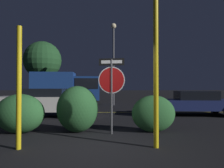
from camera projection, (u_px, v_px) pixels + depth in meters
ground_plane at (90, 148)px, 5.20m from camera, size 260.00×260.00×0.00m
road_center_stripe at (99, 112)px, 12.71m from camera, size 39.57×0.12×0.01m
stop_sign at (112, 81)px, 6.78m from camera, size 0.82×0.17×2.35m
yellow_pole_left at (19, 87)px, 5.10m from camera, size 0.12×0.12×2.89m
yellow_pole_right at (156, 73)px, 5.24m from camera, size 0.12×0.12×3.59m
hedge_bush_1 at (20, 114)px, 6.91m from camera, size 1.54×1.06×1.24m
hedge_bush_2 at (77, 109)px, 7.07m from camera, size 1.33×1.19×1.49m
hedge_bush_3 at (153, 114)px, 7.06m from camera, size 1.40×0.82×1.19m
passing_car_2 at (44, 102)px, 10.97m from camera, size 4.78×2.13×1.39m
passing_car_3 at (193, 103)px, 11.47m from camera, size 5.07×2.39×1.27m
delivery_truck at (68, 87)px, 18.64m from camera, size 5.67×2.79×2.72m
street_lamp at (114, 52)px, 18.12m from camera, size 0.45×0.45×6.82m
tree_0 at (43, 60)px, 23.28m from camera, size 3.98×3.98×6.39m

